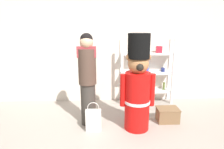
# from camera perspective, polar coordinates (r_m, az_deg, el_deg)

# --- Properties ---
(back_wall) EXTENTS (6.40, 0.12, 2.60)m
(back_wall) POSITION_cam_1_polar(r_m,az_deg,el_deg) (4.88, -1.66, 7.41)
(back_wall) COLOR silver
(back_wall) RESTS_ON ground_plane
(merchandise_shelf) EXTENTS (1.26, 0.35, 1.54)m
(merchandise_shelf) POSITION_cam_1_polar(r_m,az_deg,el_deg) (4.87, 9.86, 0.82)
(merchandise_shelf) COLOR white
(merchandise_shelf) RESTS_ON ground_plane
(teddy_bear_guard) EXTENTS (0.62, 0.46, 1.73)m
(teddy_bear_guard) POSITION_cam_1_polar(r_m,az_deg,el_deg) (3.53, 7.35, -3.34)
(teddy_bear_guard) COLOR red
(teddy_bear_guard) RESTS_ON ground_plane
(person_shopper) EXTENTS (0.34, 0.33, 1.72)m
(person_shopper) POSITION_cam_1_polar(r_m,az_deg,el_deg) (3.68, -7.04, -0.85)
(person_shopper) COLOR #38332D
(person_shopper) RESTS_ON ground_plane
(shopping_bag) EXTENTS (0.28, 0.10, 0.54)m
(shopping_bag) POSITION_cam_1_polar(r_m,az_deg,el_deg) (3.66, -5.34, -12.78)
(shopping_bag) COLOR silver
(shopping_bag) RESTS_ON ground_plane
(display_crate) EXTENTS (0.42, 0.32, 0.28)m
(display_crate) POSITION_cam_1_polar(r_m,az_deg,el_deg) (4.14, 15.63, -11.04)
(display_crate) COLOR brown
(display_crate) RESTS_ON ground_plane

